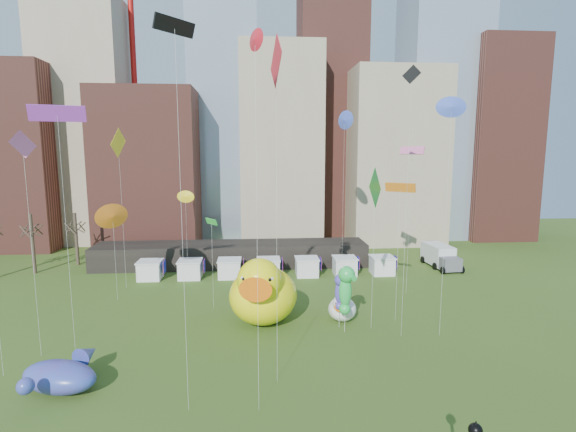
{
  "coord_description": "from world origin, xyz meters",
  "views": [
    {
      "loc": [
        -0.7,
        -18.39,
        16.01
      ],
      "look_at": [
        1.39,
        8.51,
        12.0
      ],
      "focal_mm": 27.0,
      "sensor_mm": 36.0,
      "label": 1
    }
  ],
  "objects": [
    {
      "name": "skyline",
      "position": [
        2.25,
        61.06,
        21.44
      ],
      "size": [
        101.0,
        23.0,
        68.0
      ],
      "color": "brown",
      "rests_on": "ground"
    },
    {
      "name": "pavilion",
      "position": [
        -4.0,
        42.0,
        1.6
      ],
      "size": [
        38.0,
        6.0,
        3.2
      ],
      "primitive_type": "cube",
      "color": "black",
      "rests_on": "ground"
    },
    {
      "name": "vendor_tents",
      "position": [
        1.02,
        36.0,
        1.11
      ],
      "size": [
        33.24,
        2.8,
        2.4
      ],
      "color": "white",
      "rests_on": "ground"
    },
    {
      "name": "bare_trees",
      "position": [
        -30.17,
        40.54,
        4.01
      ],
      "size": [
        8.44,
        6.44,
        8.5
      ],
      "color": "#382B21",
      "rests_on": "ground"
    },
    {
      "name": "big_duck",
      "position": [
        -0.07,
        20.43,
        3.09
      ],
      "size": [
        7.5,
        9.26,
        6.74
      ],
      "rotation": [
        0.0,
        0.0,
        -0.16
      ],
      "color": "#FEF40C",
      "rests_on": "ground"
    },
    {
      "name": "small_duck",
      "position": [
        7.5,
        20.54,
        1.3
      ],
      "size": [
        3.45,
        4.0,
        2.83
      ],
      "rotation": [
        0.0,
        0.0,
        -0.29
      ],
      "color": "white",
      "rests_on": "ground"
    },
    {
      "name": "seahorse_green",
      "position": [
        7.24,
        17.95,
        4.26
      ],
      "size": [
        1.95,
        2.17,
        6.09
      ],
      "rotation": [
        0.0,
        0.0,
        0.42
      ],
      "color": "silver",
      "rests_on": "ground"
    },
    {
      "name": "seahorse_purple",
      "position": [
        6.96,
        19.04,
        3.67
      ],
      "size": [
        1.47,
        1.66,
        5.09
      ],
      "rotation": [
        0.0,
        0.0,
        0.34
      ],
      "color": "silver",
      "rests_on": "ground"
    },
    {
      "name": "whale_inflatable",
      "position": [
        -13.87,
        10.06,
        1.09
      ],
      "size": [
        6.0,
        6.83,
        2.38
      ],
      "rotation": [
        0.0,
        0.0,
        -0.32
      ],
      "color": "#4B348E",
      "rests_on": "ground"
    },
    {
      "name": "box_truck",
      "position": [
        25.13,
        38.91,
        1.57
      ],
      "size": [
        3.32,
        7.38,
        3.06
      ],
      "rotation": [
        0.0,
        0.0,
        0.07
      ],
      "color": "silver",
      "rests_on": "ground"
    },
    {
      "name": "kite_0",
      "position": [
        -0.58,
        6.71,
        21.86
      ],
      "size": [
        0.64,
        1.16,
        22.74
      ],
      "color": "silver",
      "rests_on": "ground"
    },
    {
      "name": "kite_1",
      "position": [
        16.4,
        27.86,
        16.05
      ],
      "size": [
        2.17,
        2.37,
        16.59
      ],
      "color": "silver",
      "rests_on": "ground"
    },
    {
      "name": "kite_2",
      "position": [
        12.04,
        16.83,
        20.61
      ],
      "size": [
        1.51,
        0.28,
        22.95
      ],
      "color": "silver",
      "rests_on": "ground"
    },
    {
      "name": "kite_3",
      "position": [
        9.82,
        18.6,
        12.8
      ],
      "size": [
        1.95,
        3.1,
        14.72
      ],
      "color": "silver",
      "rests_on": "ground"
    },
    {
      "name": "kite_4",
      "position": [
        -8.93,
        33.69,
        10.68
      ],
      "size": [
        1.46,
        0.57,
        11.45
      ],
      "color": "silver",
      "rests_on": "ground"
    },
    {
      "name": "kite_5",
      "position": [
        15.41,
        16.62,
        19.56
      ],
      "size": [
        1.72,
        0.28,
        20.49
      ],
      "color": "silver",
      "rests_on": "ground"
    },
    {
      "name": "kite_6",
      "position": [
        -15.78,
        28.41,
        9.23
      ],
      "size": [
        1.91,
        2.27,
        10.56
      ],
      "color": "silver",
      "rests_on": "ground"
    },
    {
      "name": "kite_8",
      "position": [
        0.75,
        9.98,
        21.29
      ],
      "size": [
        0.57,
        3.21,
        23.29
      ],
      "color": "silver",
      "rests_on": "ground"
    },
    {
      "name": "kite_9",
      "position": [
        -17.7,
        15.3,
        16.05
      ],
      "size": [
        2.06,
        0.22,
        17.61
      ],
      "color": "silver",
      "rests_on": "ground"
    },
    {
      "name": "kite_10",
      "position": [
        -4.97,
        7.04,
        22.61
      ],
      "size": [
        2.07,
        2.31,
        23.27
      ],
      "color": "silver",
      "rests_on": "ground"
    },
    {
      "name": "kite_11",
      "position": [
        -5.07,
        25.13,
        8.98
      ],
      "size": [
        1.38,
        1.8,
        9.36
      ],
      "color": "silver",
      "rests_on": "ground"
    },
    {
      "name": "kite_12",
      "position": [
        -16.04,
        32.66,
        16.8
      ],
      "size": [
        0.75,
        3.27,
        18.7
      ],
      "color": "silver",
      "rests_on": "ground"
    },
    {
      "name": "kite_13",
      "position": [
        10.1,
        33.52,
        19.73
      ],
      "size": [
        1.02,
        2.19,
        20.88
      ],
      "color": "silver",
      "rests_on": "ground"
    },
    {
      "name": "kite_14",
      "position": [
        12.61,
        20.18,
        12.71
      ],
      "size": [
        2.51,
        1.95,
        13.21
      ],
      "color": "silver",
      "rests_on": "ground"
    },
    {
      "name": "kite_15",
      "position": [
        -14.88,
        14.85,
        18.68
      ],
      "size": [
        3.8,
        1.46,
        19.34
      ],
      "color": "silver",
      "rests_on": "ground"
    }
  ]
}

